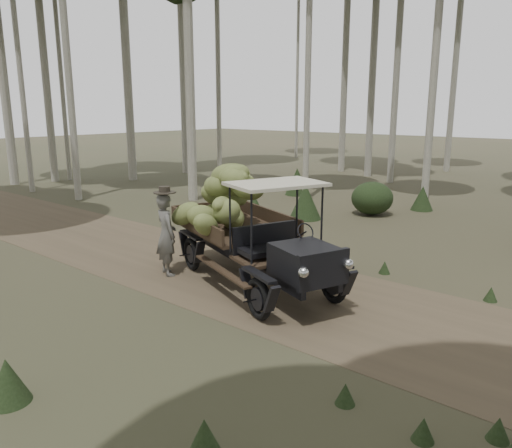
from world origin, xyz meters
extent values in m
plane|color=#473D2B|center=(0.00, 0.00, 0.00)|extent=(120.00, 120.00, 0.00)
cube|color=brown|center=(0.00, 0.00, 0.00)|extent=(70.00, 4.00, 0.01)
cube|color=black|center=(0.65, -0.76, 1.06)|extent=(1.35, 1.32, 0.58)
cube|color=black|center=(1.19, -0.97, 1.06)|extent=(0.48, 1.02, 0.65)
cube|color=black|center=(-0.72, -0.22, 1.16)|extent=(0.62, 1.41, 0.58)
cube|color=#38281C|center=(-2.10, 0.31, 1.06)|extent=(3.44, 2.84, 0.08)
cube|color=#38281C|center=(-1.75, 1.20, 1.25)|extent=(2.78, 1.13, 0.34)
cube|color=#38281C|center=(-2.44, -0.57, 1.25)|extent=(2.78, 1.13, 0.34)
cube|color=#38281C|center=(-3.48, 0.85, 1.25)|extent=(0.75, 1.79, 0.34)
cube|color=#BCB79C|center=(-0.30, -0.39, 2.34)|extent=(1.78, 2.11, 0.06)
cube|color=black|center=(-0.92, 0.28, 0.65)|extent=(4.56, 1.86, 0.19)
cube|color=black|center=(-1.21, -0.46, 0.65)|extent=(4.56, 1.86, 0.19)
torus|color=black|center=(0.76, 0.10, 0.40)|extent=(0.80, 0.43, 0.80)
torus|color=black|center=(0.15, -1.47, 0.40)|extent=(0.80, 0.43, 0.80)
torus|color=black|center=(-2.28, 1.29, 0.40)|extent=(0.80, 0.43, 0.80)
torus|color=black|center=(-2.90, -0.28, 0.40)|extent=(0.80, 0.43, 0.80)
sphere|color=beige|center=(1.45, -0.56, 1.11)|extent=(0.19, 0.19, 0.19)
sphere|color=beige|center=(1.10, -1.44, 1.11)|extent=(0.19, 0.19, 0.19)
ellipsoid|color=olive|center=(-1.95, 0.15, 1.33)|extent=(1.01, 1.01, 0.55)
ellipsoid|color=olive|center=(-2.36, 0.78, 1.71)|extent=(0.84, 0.65, 0.53)
ellipsoid|color=olive|center=(-2.15, 0.50, 2.05)|extent=(1.10, 0.94, 0.70)
ellipsoid|color=olive|center=(-2.00, 0.26, 2.32)|extent=(0.85, 0.91, 0.61)
ellipsoid|color=olive|center=(-2.44, -0.34, 1.38)|extent=(0.84, 0.99, 0.69)
ellipsoid|color=olive|center=(-2.73, 1.03, 1.63)|extent=(0.84, 0.86, 0.52)
ellipsoid|color=olive|center=(-1.66, 0.31, 2.01)|extent=(0.84, 0.69, 0.52)
ellipsoid|color=olive|center=(-1.91, 0.14, 2.23)|extent=(0.76, 0.57, 0.58)
ellipsoid|color=olive|center=(-2.79, 0.67, 1.27)|extent=(0.88, 0.51, 0.73)
ellipsoid|color=olive|center=(-2.96, 0.60, 1.72)|extent=(0.83, 1.02, 0.77)
ellipsoid|color=olive|center=(-2.58, 0.20, 2.00)|extent=(0.81, 0.74, 0.48)
ellipsoid|color=olive|center=(-2.27, 0.53, 2.29)|extent=(0.92, 0.89, 0.49)
ellipsoid|color=olive|center=(-2.84, 0.55, 1.34)|extent=(0.43, 0.82, 0.44)
ellipsoid|color=olive|center=(-1.60, -0.43, 1.62)|extent=(0.92, 0.73, 0.75)
ellipsoid|color=olive|center=(-2.38, 0.20, 2.04)|extent=(0.84, 0.75, 0.56)
ellipsoid|color=olive|center=(-1.93, 0.28, 2.24)|extent=(0.81, 0.56, 0.50)
ellipsoid|color=olive|center=(-2.60, 0.72, 1.27)|extent=(0.84, 1.09, 0.77)
ellipsoid|color=olive|center=(-1.78, -0.39, 1.74)|extent=(0.77, 0.94, 0.48)
ellipsoid|color=olive|center=(-1.63, 0.43, 1.94)|extent=(0.95, 0.58, 0.54)
ellipsoid|color=olive|center=(-2.26, 0.31, 2.27)|extent=(1.02, 0.78, 0.68)
ellipsoid|color=olive|center=(-2.86, -0.47, 1.41)|extent=(1.02, 0.73, 0.80)
ellipsoid|color=olive|center=(-1.77, -0.89, 1.39)|extent=(0.63, 0.94, 0.74)
imported|color=#57554F|center=(-3.10, -0.86, 0.95)|extent=(0.81, 0.67, 1.91)
cylinder|color=#2D271F|center=(-3.10, -0.86, 1.93)|extent=(0.65, 0.65, 0.03)
cylinder|color=#2D271F|center=(-3.10, -0.86, 2.00)|extent=(0.33, 0.33, 0.15)
cylinder|color=#B2AD9E|center=(-19.34, 5.23, 7.61)|extent=(0.38, 0.38, 15.22)
cylinder|color=#B2AD9E|center=(-16.96, 2.80, 7.20)|extent=(0.24, 0.24, 14.41)
cylinder|color=#B2AD9E|center=(-7.65, 17.67, 8.02)|extent=(0.39, 0.39, 16.04)
cylinder|color=#B2AD9E|center=(-16.74, 12.12, 7.85)|extent=(0.38, 0.38, 15.71)
cylinder|color=#B2AD9E|center=(-5.59, 16.20, 7.65)|extent=(0.33, 0.33, 15.31)
cylinder|color=#B2AD9E|center=(-17.00, 23.82, 10.05)|extent=(0.23, 0.23, 20.11)
cylinder|color=#B2AD9E|center=(-5.00, 22.77, 8.56)|extent=(0.35, 0.35, 17.13)
cone|color=#233319|center=(-7.11, 9.98, 0.60)|extent=(1.07, 1.07, 1.19)
cone|color=#233319|center=(-4.54, 4.00, 0.53)|extent=(0.96, 0.96, 1.06)
cone|color=#233319|center=(-4.02, 6.12, 0.62)|extent=(1.12, 1.12, 1.24)
cone|color=#233319|center=(-0.70, -5.61, 0.31)|extent=(0.56, 0.56, 0.62)
cone|color=#233319|center=(-1.48, 10.20, 0.46)|extent=(0.83, 0.83, 0.92)
ellipsoid|color=#233319|center=(-2.56, 8.24, 0.61)|extent=(1.49, 1.49, 1.19)
ellipsoid|color=#233319|center=(-6.51, 4.25, 0.33)|extent=(0.82, 0.82, 0.65)
cone|color=#233319|center=(2.16, -4.81, 0.29)|extent=(0.53, 0.53, 0.59)
cone|color=#233319|center=(-1.52, 2.52, 0.15)|extent=(0.27, 0.27, 0.30)
cone|color=#233319|center=(-2.55, 2.28, 0.15)|extent=(0.27, 0.27, 0.30)
cone|color=#233319|center=(3.80, -2.88, 0.15)|extent=(0.27, 0.27, 0.30)
cone|color=#233319|center=(0.75, 2.43, 0.15)|extent=(0.27, 0.27, 0.30)
cone|color=#233319|center=(-0.50, 2.26, 0.15)|extent=(0.27, 0.27, 0.30)
cone|color=#233319|center=(4.47, -2.31, 0.15)|extent=(0.27, 0.27, 0.30)
cone|color=#233319|center=(-0.71, 2.42, 0.15)|extent=(0.27, 0.27, 0.30)
cone|color=#233319|center=(-4.40, 2.78, 0.15)|extent=(0.27, 0.27, 0.30)
cone|color=#233319|center=(-2.11, 2.35, 0.15)|extent=(0.27, 0.27, 0.30)
cone|color=#233319|center=(3.16, 2.21, 0.15)|extent=(0.27, 0.27, 0.30)
cone|color=#233319|center=(-0.70, 2.34, 0.15)|extent=(0.27, 0.27, 0.30)
cone|color=#233319|center=(2.73, -2.81, 0.15)|extent=(0.27, 0.27, 0.30)
camera|label=1|loc=(5.57, -8.04, 3.80)|focal=35.00mm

